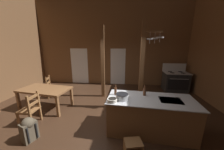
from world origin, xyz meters
The scene contains 17 objects.
ground_plane centered at (0.00, 0.00, -0.05)m, with size 9.04×7.77×0.10m, color #382316.
wall_back centered at (0.00, 3.56, 2.33)m, with size 9.04×0.14×4.66m, color brown.
glazed_door_back_left centered at (-1.85, 3.48, 1.02)m, with size 1.00×0.01×2.05m, color white.
glazed_panel_back_right centered at (0.41, 3.48, 1.02)m, with size 0.84×0.01×2.05m, color white.
kitchen_island centered at (1.45, -0.42, 0.46)m, with size 2.23×1.12×0.92m.
stove_range centered at (3.34, 2.76, 0.48)m, with size 1.15×0.84×1.32m.
support_post_with_pot_rack centered at (1.40, 0.80, 1.63)m, with size 0.69×0.25×3.01m.
support_post_center centered at (-0.13, 1.67, 1.50)m, with size 0.14×0.14×3.01m.
step_stool centered at (0.99, -1.19, 0.18)m, with size 0.41×0.35×0.30m.
dining_table centered at (-2.01, 0.45, 0.65)m, with size 1.81×1.14×0.74m.
ladderback_chair_near_window centered at (-2.35, 1.37, 0.45)m, with size 0.55×0.55×0.95m.
ladderback_chair_by_post centered at (-1.86, -0.47, 0.45)m, with size 0.44×0.44×0.95m.
backpack centered at (-1.44, -1.06, 0.31)m, with size 0.37×0.38×0.60m.
stockpot_on_counter centered at (0.73, -0.54, 1.00)m, with size 0.37×0.30×0.15m.
mixing_bowl_on_counter centered at (0.50, -0.69, 0.96)m, with size 0.23×0.23×0.08m.
bottle_tall_on_counter centered at (1.32, -0.22, 1.03)m, with size 0.07×0.07×0.29m.
bottle_short_on_counter centered at (0.55, -0.25, 1.02)m, with size 0.07×0.07×0.27m.
Camera 1 is at (0.76, -3.29, 2.22)m, focal length 19.21 mm.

